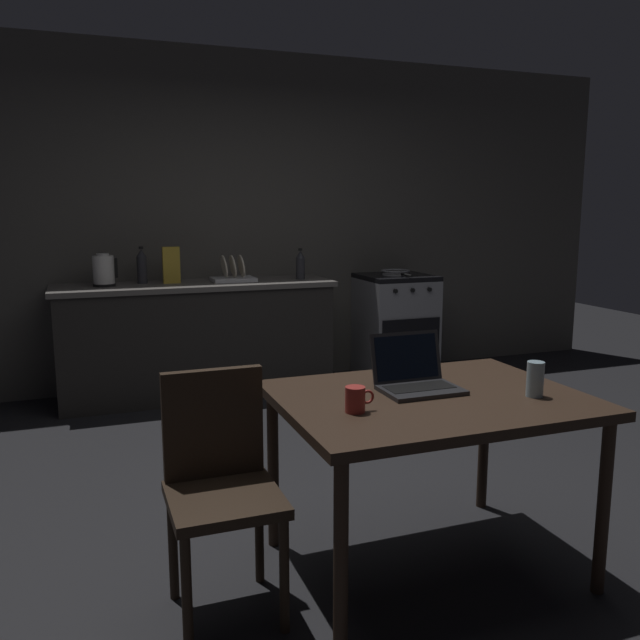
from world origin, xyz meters
The scene contains 15 objects.
ground_plane centered at (0.00, 0.00, 0.00)m, with size 12.00×12.00×0.00m, color black.
back_wall centered at (0.30, 2.53, 1.38)m, with size 6.40×0.10×2.76m, color #514E48.
kitchen_counter centered at (-0.52, 2.18, 0.46)m, with size 2.16×0.64×0.91m.
stove_oven centered at (1.24, 2.17, 0.45)m, with size 0.60×0.62×0.91m.
dining_table centered at (-0.07, -0.72, 0.68)m, with size 1.21×0.91×0.75m.
chair centered at (-0.92, -0.68, 0.52)m, with size 0.40×0.40×0.89m.
laptop centered at (-0.08, -0.63, 0.79)m, with size 0.32×0.27×0.22m.
electric_kettle centered at (-1.20, 2.18, 1.02)m, with size 0.18×0.16×0.25m.
bottle centered at (0.34, 2.13, 1.03)m, with size 0.07×0.07×0.25m.
frying_pan centered at (1.23, 2.15, 0.93)m, with size 0.25×0.42×0.05m.
coffee_mug centered at (-0.44, -0.82, 0.80)m, with size 0.11×0.07×0.10m.
drinking_glass centered at (0.31, -0.88, 0.82)m, with size 0.07×0.07×0.14m.
cereal_box centered at (-0.69, 2.20, 1.05)m, with size 0.13×0.05×0.28m.
dish_rack centered at (-0.21, 2.18, 0.96)m, with size 0.34×0.26×0.21m.
bottle_b centered at (-0.91, 2.26, 1.04)m, with size 0.08×0.08×0.29m.
Camera 1 is at (-1.36, -2.93, 1.49)m, focal length 36.49 mm.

